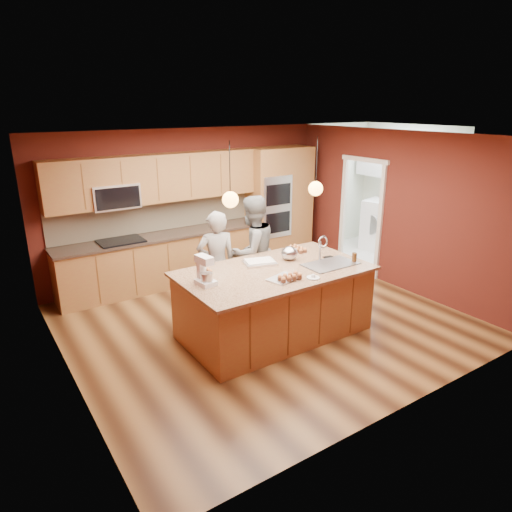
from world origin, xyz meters
TOP-DOWN VIEW (x-y plane):
  - floor at (0.00, 0.00)m, footprint 5.50×5.50m
  - ceiling at (0.00, 0.00)m, footprint 5.50×5.50m
  - wall_back at (0.00, 2.50)m, footprint 5.50×0.00m
  - wall_front at (0.00, -2.50)m, footprint 5.50×0.00m
  - wall_left at (-2.75, 0.00)m, footprint 0.00×5.00m
  - wall_right at (2.75, 0.00)m, footprint 0.00×5.00m
  - cabinet_run at (-0.68, 2.25)m, footprint 3.74×0.64m
  - oven_column at (1.85, 2.19)m, footprint 1.30×0.62m
  - doorway_trim at (2.73, 0.80)m, footprint 0.08×1.11m
  - laundry_room at (4.35, 1.20)m, footprint 2.60×2.70m
  - pendant_left at (-0.77, -0.35)m, footprint 0.20×0.20m
  - pendant_right at (0.58, -0.35)m, footprint 0.20×0.20m
  - island at (-0.08, -0.35)m, footprint 2.60×1.45m
  - person_left at (-0.46, 0.63)m, footprint 0.68×0.53m
  - person_right at (0.18, 0.63)m, footprint 0.97×0.81m
  - stand_mixer at (-1.13, -0.30)m, footprint 0.23×0.29m
  - sheet_cake at (-0.12, -0.03)m, footprint 0.52×0.44m
  - cooling_rack at (-0.21, -0.70)m, footprint 0.46×0.38m
  - mixing_bowl at (0.33, -0.13)m, footprint 0.24×0.24m
  - plate at (0.14, -0.89)m, footprint 0.17×0.17m
  - tumbler at (1.04, -0.72)m, footprint 0.07×0.07m
  - phone at (0.87, -0.36)m, footprint 0.16×0.10m
  - cupcakes_left at (-0.95, 0.06)m, footprint 0.16×0.24m
  - cupcakes_rack at (-0.18, -0.79)m, footprint 0.33×0.17m
  - cupcakes_right at (0.68, 0.12)m, footprint 0.16×0.32m
  - washer at (4.20, 0.87)m, footprint 0.78×0.79m
  - dryer at (4.20, 1.55)m, footprint 0.84×0.86m

SIDE VIEW (x-z plane):
  - floor at x=0.00m, z-range 0.00..0.00m
  - island at x=-0.08m, z-range -0.18..1.16m
  - washer at x=4.20m, z-range 0.00..1.01m
  - dryer at x=4.20m, z-range 0.00..1.09m
  - person_left at x=-0.46m, z-range 0.00..1.63m
  - person_right at x=0.18m, z-range 0.00..1.79m
  - phone at x=0.87m, z-range 0.96..0.97m
  - plate at x=0.14m, z-range 0.96..0.97m
  - cooling_rack at x=-0.21m, z-range 0.96..0.98m
  - sheet_cake at x=-0.12m, z-range 0.96..1.00m
  - cabinet_run at x=-0.68m, z-range -0.17..2.13m
  - cupcakes_left at x=-0.95m, z-range 0.96..1.03m
  - cupcakes_right at x=0.68m, z-range 0.96..1.03m
  - cupcakes_rack at x=-0.18m, z-range 0.97..1.05m
  - tumbler at x=1.04m, z-range 0.96..1.09m
  - doorway_trim at x=2.73m, z-range -0.05..2.15m
  - mixing_bowl at x=0.33m, z-range 0.95..1.16m
  - stand_mixer at x=-1.13m, z-range 0.93..1.30m
  - oven_column at x=1.85m, z-range 0.00..2.30m
  - wall_back at x=0.00m, z-range -1.40..4.10m
  - wall_front at x=0.00m, z-range -1.40..4.10m
  - wall_left at x=-2.75m, z-range -1.15..3.85m
  - wall_right at x=2.75m, z-range -1.15..3.85m
  - laundry_room at x=4.35m, z-range 0.60..3.30m
  - pendant_left at x=-0.77m, z-range 1.60..2.40m
  - pendant_right at x=0.58m, z-range 1.60..2.40m
  - ceiling at x=0.00m, z-range 2.70..2.70m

